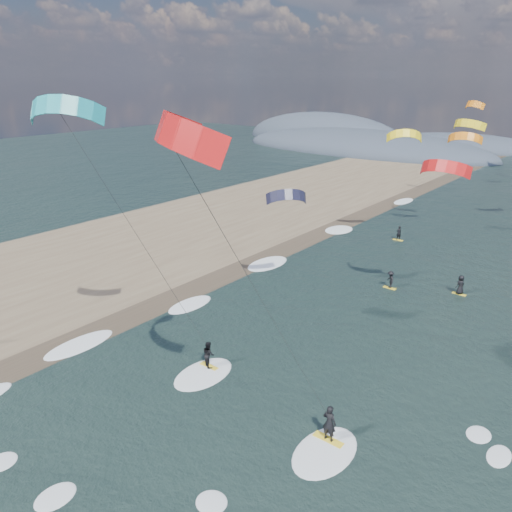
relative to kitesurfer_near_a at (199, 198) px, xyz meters
The scene contains 9 objects.
ground 13.54m from the kitesurfer_near_a, 133.10° to the right, with size 260.00×260.00×0.00m, color black.
sand_strip 30.73m from the kitesurfer_near_a, 166.38° to the left, with size 26.00×240.00×0.00m, color brown.
wet_sand_strip 20.87m from the kitesurfer_near_a, 156.55° to the left, with size 3.00×240.00×0.00m, color #382D23.
coastal_hills 115.67m from the kitesurfer_near_a, 114.70° to the left, with size 80.00×41.00×15.00m.
kitesurfer_near_a is the anchor object (origin of this frame).
kitesurfer_near_b 8.68m from the kitesurfer_near_a, 167.43° to the left, with size 7.10×8.96×16.59m.
far_kitesurfers 30.33m from the kitesurfer_near_a, 93.22° to the left, with size 11.03×13.69×1.67m.
bg_kite_field 50.56m from the kitesurfer_near_a, 93.30° to the left, with size 14.36×74.25×7.71m.
shoreline_surf 22.04m from the kitesurfer_near_a, 140.97° to the left, with size 2.40×79.40×0.11m.
Camera 1 is at (16.26, -9.39, 17.01)m, focal length 35.00 mm.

